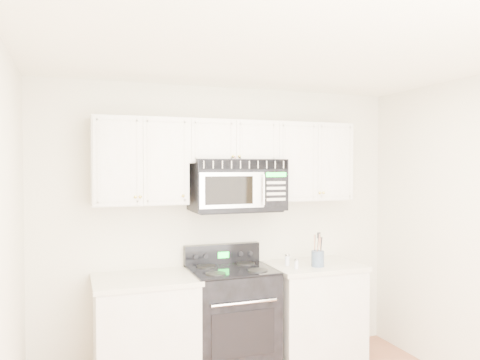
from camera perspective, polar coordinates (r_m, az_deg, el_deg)
name	(u,v)px	position (r m, az deg, el deg)	size (l,w,h in m)	color
room	(313,257)	(2.91, 8.85, -9.30)	(3.51, 3.51, 2.61)	#976047
base_cabinet_left	(145,335)	(4.23, -11.46, -18.05)	(0.86, 0.65, 0.92)	silver
base_cabinet_right	(313,315)	(4.72, 8.94, -15.91)	(0.86, 0.65, 0.92)	silver
range	(231,318)	(4.38, -1.09, -16.50)	(0.73, 0.67, 1.11)	black
upper_cabinets	(230,157)	(4.31, -1.29, 2.77)	(2.44, 0.37, 0.75)	silver
microwave	(237,185)	(4.28, -0.37, -0.57)	(0.84, 0.47, 0.47)	black
utensil_crock	(318,258)	(4.46, 9.45, -9.32)	(0.12, 0.12, 0.31)	#49627F
shaker_salt	(287,260)	(4.47, 5.78, -9.64)	(0.05, 0.05, 0.11)	silver
shaker_pepper	(296,264)	(4.34, 6.89, -10.12)	(0.04, 0.04, 0.09)	silver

